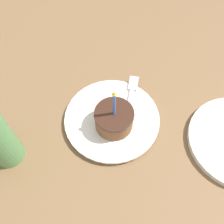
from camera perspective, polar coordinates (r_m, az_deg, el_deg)
The scene contains 4 objects.
ground_plane at distance 0.66m, azimuth 1.81°, elevation -3.04°, with size 2.40×2.40×0.04m.
plate at distance 0.64m, azimuth 0.00°, elevation -1.54°, with size 0.23×0.23×0.02m.
cake_slice at distance 0.60m, azimuth 0.45°, elevation -1.50°, with size 0.09×0.09×0.13m.
fork at distance 0.65m, azimuth 3.99°, elevation 2.50°, with size 0.12×0.15×0.00m.
Camera 1 is at (0.16, 0.27, 0.56)m, focal length 42.00 mm.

